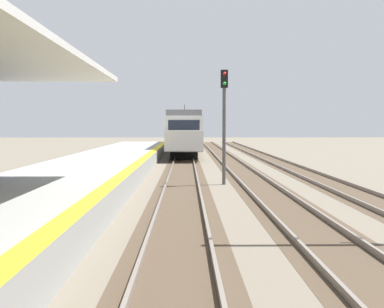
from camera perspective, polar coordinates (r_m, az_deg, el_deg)
station_platform at (r=15.29m, az=-18.15°, el=-5.32°), size 5.00×80.00×0.91m
track_pair_nearest_platform at (r=18.61m, az=-1.21°, el=-4.88°), size 2.34×120.00×0.16m
track_pair_middle at (r=18.88m, az=9.20°, el=-4.80°), size 2.34×120.00×0.16m
track_pair_far_side at (r=19.75m, az=19.00°, el=-4.58°), size 2.34×120.00×0.16m
approaching_train at (r=45.14m, az=-0.88°, el=2.67°), size 2.93×19.60×4.76m
rail_signal_post at (r=22.47m, az=3.73°, el=4.58°), size 0.32×0.34×5.20m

